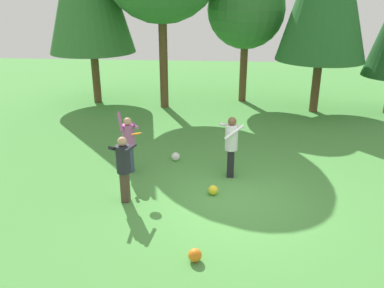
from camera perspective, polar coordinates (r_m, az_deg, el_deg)
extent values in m
plane|color=#4C9342|center=(9.95, 6.15, -7.90)|extent=(40.00, 40.00, 0.00)
cube|color=#38476B|center=(11.33, -8.90, -2.16)|extent=(0.19, 0.22, 0.75)
cylinder|color=#A85693|center=(11.07, -9.10, 1.15)|extent=(0.34, 0.34, 0.65)
sphere|color=tan|center=(10.93, -9.23, 3.21)|extent=(0.21, 0.21, 0.21)
cylinder|color=#A85693|center=(11.02, -8.18, 2.66)|extent=(0.32, 0.53, 0.12)
cylinder|color=#A85693|center=(10.89, -10.26, 3.17)|extent=(0.24, 0.37, 0.50)
cube|color=#4C382D|center=(9.78, -9.56, -6.04)|extent=(0.19, 0.22, 0.78)
cylinder|color=#23232D|center=(9.47, -9.82, -2.12)|extent=(0.34, 0.34, 0.68)
sphere|color=tan|center=(9.31, -9.99, 0.36)|extent=(0.22, 0.22, 0.22)
cylinder|color=#23232D|center=(9.47, -11.01, -0.72)|extent=(0.18, 0.56, 0.33)
cylinder|color=#23232D|center=(9.28, -8.81, -0.58)|extent=(0.18, 0.59, 0.14)
cube|color=black|center=(10.93, 5.54, -2.74)|extent=(0.19, 0.22, 0.80)
cylinder|color=silver|center=(10.64, 5.68, 0.94)|extent=(0.34, 0.34, 0.70)
sphere|color=brown|center=(10.50, 5.77, 3.24)|extent=(0.23, 0.23, 0.23)
cylinder|color=silver|center=(10.39, 6.06, 1.69)|extent=(0.54, 0.23, 0.40)
cylinder|color=silver|center=(10.74, 5.41, 2.62)|extent=(0.59, 0.25, 0.24)
cylinder|color=orange|center=(10.08, -7.97, 1.47)|extent=(0.37, 0.37, 0.10)
sphere|color=white|center=(11.99, -2.35, -1.81)|extent=(0.26, 0.26, 0.26)
sphere|color=orange|center=(7.84, 0.42, -15.63)|extent=(0.26, 0.26, 0.26)
sphere|color=yellow|center=(10.08, 3.05, -6.60)|extent=(0.25, 0.25, 0.25)
cylinder|color=brown|center=(17.12, -4.12, 12.54)|extent=(0.35, 0.35, 4.45)
cylinder|color=brown|center=(18.32, 7.38, 10.73)|extent=(0.33, 0.33, 3.02)
sphere|color=#337033|center=(18.04, 7.77, 18.58)|extent=(3.32, 3.32, 3.32)
cylinder|color=brown|center=(17.22, 17.61, 10.75)|extent=(0.34, 0.34, 3.91)
cylinder|color=brown|center=(18.42, -13.82, 12.04)|extent=(0.35, 0.35, 4.08)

